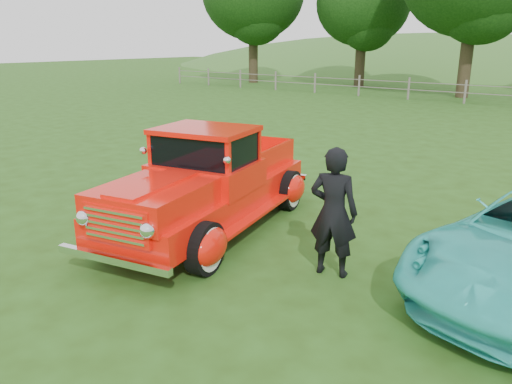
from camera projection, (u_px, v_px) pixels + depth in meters
The scene contains 4 objects.
ground at pixel (232, 260), 7.41m from camera, with size 140.00×140.00×0.00m, color #284813.
tree_mid_west at pixel (363, 3), 34.00m from camera, with size 6.40×6.40×8.46m.
red_pickup at pixel (209, 185), 8.41m from camera, with size 2.97×5.24×1.78m.
man at pixel (333, 212), 6.73m from camera, with size 0.66×0.43×1.81m, color black.
Camera 1 is at (4.44, -5.15, 3.13)m, focal length 35.00 mm.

